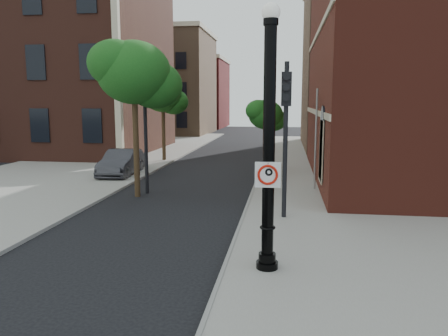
# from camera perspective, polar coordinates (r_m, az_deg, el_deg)

# --- Properties ---
(ground) EXTENTS (120.00, 120.00, 0.00)m
(ground) POSITION_cam_1_polar(r_m,az_deg,el_deg) (10.92, -11.34, -13.41)
(ground) COLOR black
(ground) RESTS_ON ground
(sidewalk_right) EXTENTS (8.00, 60.00, 0.12)m
(sidewalk_right) POSITION_cam_1_polar(r_m,az_deg,el_deg) (20.09, 15.19, -3.10)
(sidewalk_right) COLOR gray
(sidewalk_right) RESTS_ON ground
(sidewalk_left) EXTENTS (10.00, 50.00, 0.12)m
(sidewalk_left) POSITION_cam_1_polar(r_m,az_deg,el_deg) (30.47, -16.15, 0.84)
(sidewalk_left) COLOR gray
(sidewalk_left) RESTS_ON ground
(curb_edge) EXTENTS (0.10, 60.00, 0.14)m
(curb_edge) POSITION_cam_1_polar(r_m,az_deg,el_deg) (19.97, 3.86, -2.85)
(curb_edge) COLOR gray
(curb_edge) RESTS_ON ground
(victorian_building) EXTENTS (18.60, 14.60, 17.95)m
(victorian_building) POSITION_cam_1_polar(r_m,az_deg,el_deg) (39.01, -22.75, 14.98)
(victorian_building) COLOR #552A1F
(victorian_building) RESTS_ON ground
(bg_building_tan_a) EXTENTS (12.00, 12.00, 12.00)m
(bg_building_tan_a) POSITION_cam_1_polar(r_m,az_deg,el_deg) (55.73, -8.19, 10.66)
(bg_building_tan_a) COLOR #826346
(bg_building_tan_a) RESTS_ON ground
(bg_building_red) EXTENTS (12.00, 12.00, 10.00)m
(bg_building_red) POSITION_cam_1_polar(r_m,az_deg,el_deg) (69.27, -4.90, 9.51)
(bg_building_red) COLOR maroon
(bg_building_red) RESTS_ON ground
(bg_building_tan_b) EXTENTS (22.00, 14.00, 14.00)m
(bg_building_tan_b) POSITION_cam_1_polar(r_m,az_deg,el_deg) (41.56, 26.21, 11.92)
(bg_building_tan_b) COLOR #826346
(bg_building_tan_b) RESTS_ON ground
(lamppost) EXTENTS (0.53, 0.53, 6.22)m
(lamppost) POSITION_cam_1_polar(r_m,az_deg,el_deg) (10.10, 5.86, 1.81)
(lamppost) COLOR black
(lamppost) RESTS_ON ground
(no_parking_sign) EXTENTS (0.59, 0.09, 0.59)m
(no_parking_sign) POSITION_cam_1_polar(r_m,az_deg,el_deg) (10.01, 5.75, -0.86)
(no_parking_sign) COLOR white
(no_parking_sign) RESTS_ON ground
(parked_car) EXTENTS (1.81, 4.50, 1.45)m
(parked_car) POSITION_cam_1_polar(r_m,az_deg,el_deg) (24.58, -13.20, 0.69)
(parked_car) COLOR #313035
(parked_car) RESTS_ON ground
(traffic_signal_left) EXTENTS (0.41, 0.47, 5.38)m
(traffic_signal_left) POSITION_cam_1_polar(r_m,az_deg,el_deg) (19.42, -10.27, 7.27)
(traffic_signal_left) COLOR black
(traffic_signal_left) RESTS_ON ground
(traffic_signal_right) EXTENTS (0.34, 0.44, 5.37)m
(traffic_signal_right) POSITION_cam_1_polar(r_m,az_deg,el_deg) (14.79, 8.08, 6.85)
(traffic_signal_right) COLOR black
(traffic_signal_right) RESTS_ON ground
(utility_pole) EXTENTS (0.09, 0.09, 4.62)m
(utility_pole) POSITION_cam_1_polar(r_m,az_deg,el_deg) (20.05, 11.89, 3.51)
(utility_pole) COLOR #999999
(utility_pole) RESTS_ON ground
(street_tree_a) EXTENTS (3.64, 3.29, 6.55)m
(street_tree_a) POSITION_cam_1_polar(r_m,az_deg,el_deg) (18.86, -11.51, 11.92)
(street_tree_a) COLOR #372616
(street_tree_a) RESTS_ON ground
(street_tree_b) EXTENTS (3.07, 2.78, 5.54)m
(street_tree_b) POSITION_cam_1_polar(r_m,az_deg,el_deg) (29.65, -7.89, 9.24)
(street_tree_b) COLOR #372616
(street_tree_b) RESTS_ON ground
(street_tree_c) EXTENTS (2.30, 2.08, 4.15)m
(street_tree_c) POSITION_cam_1_polar(r_m,az_deg,el_deg) (24.83, 5.52, 6.84)
(street_tree_c) COLOR #372616
(street_tree_c) RESTS_ON ground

